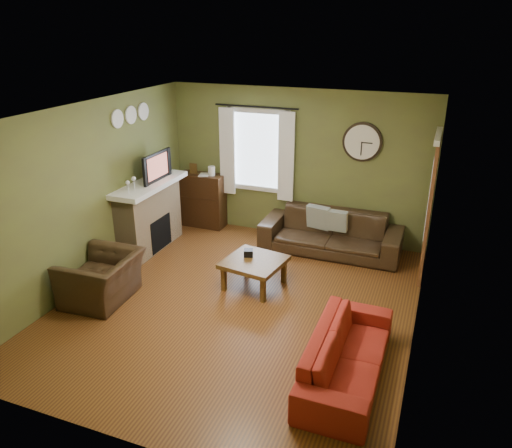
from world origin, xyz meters
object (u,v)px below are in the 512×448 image
(armchair, at_px, (102,278))
(coffee_table, at_px, (254,273))
(sofa_brown, at_px, (331,233))
(sofa_red, at_px, (347,355))
(bookshelf, at_px, (202,200))

(armchair, height_order, coffee_table, armchair)
(sofa_brown, xyz_separation_m, sofa_red, (0.91, -3.08, -0.06))
(sofa_red, height_order, coffee_table, sofa_red)
(coffee_table, bearing_deg, sofa_red, -42.11)
(bookshelf, bearing_deg, armchair, -91.15)
(sofa_red, distance_m, armchair, 3.50)
(bookshelf, relative_size, coffee_table, 1.25)
(sofa_brown, distance_m, armchair, 3.72)
(sofa_brown, bearing_deg, coffee_table, -115.25)
(bookshelf, distance_m, coffee_table, 2.58)
(bookshelf, xyz_separation_m, armchair, (-0.06, -2.96, -0.17))
(sofa_brown, bearing_deg, sofa_red, -73.61)
(sofa_brown, bearing_deg, armchair, -133.81)
(bookshelf, distance_m, sofa_brown, 2.53)
(bookshelf, height_order, sofa_brown, bookshelf)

